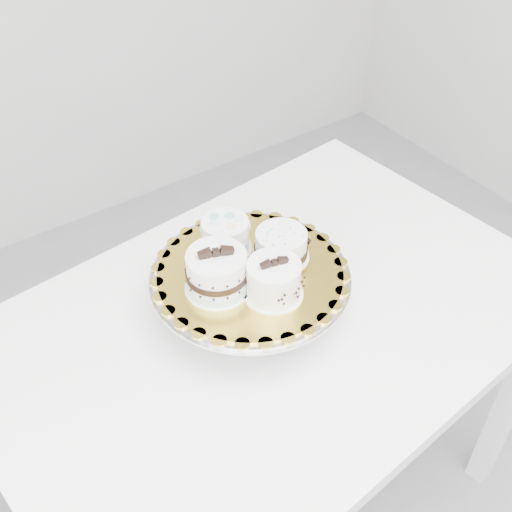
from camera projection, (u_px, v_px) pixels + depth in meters
table at (271, 344)px, 1.32m from camera, size 1.19×0.86×0.75m
cake_stand at (250, 286)px, 1.22m from camera, size 0.38×0.38×0.10m
cake_board at (250, 272)px, 1.20m from camera, size 0.36×0.36×0.01m
cake_swirl at (274, 280)px, 1.13m from camera, size 0.12×0.12×0.09m
cake_banded at (217, 273)px, 1.14m from camera, size 0.14×0.14×0.10m
cake_dots at (225, 235)px, 1.22m from camera, size 0.11×0.11×0.07m
cake_ribbon at (282, 246)px, 1.21m from camera, size 0.13×0.13×0.06m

